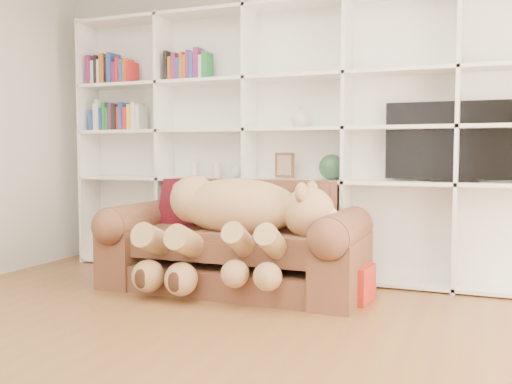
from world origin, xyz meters
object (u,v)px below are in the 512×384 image
at_px(sofa, 235,248).
at_px(gift_box, 348,283).
at_px(teddy_bear, 234,218).
at_px(tv, 455,142).

xyz_separation_m(sofa, gift_box, (0.93, -0.03, -0.19)).
bearing_deg(gift_box, teddy_bear, -170.58).
bearing_deg(teddy_bear, tv, 31.46).
height_order(sofa, teddy_bear, teddy_bear).
height_order(teddy_bear, tv, tv).
relative_size(sofa, gift_box, 6.15).
bearing_deg(sofa, gift_box, -1.97).
bearing_deg(sofa, teddy_bear, -68.23).
bearing_deg(teddy_bear, gift_box, 12.87).
relative_size(sofa, tv, 1.92).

